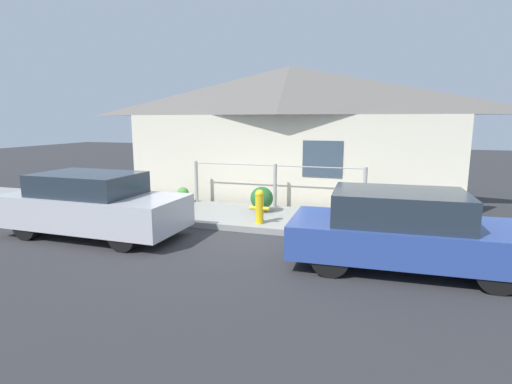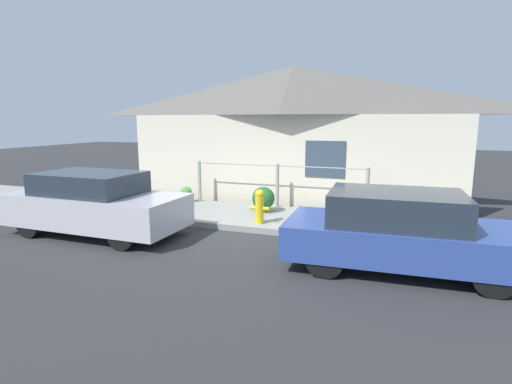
# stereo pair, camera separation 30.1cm
# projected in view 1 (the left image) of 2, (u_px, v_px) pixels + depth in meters

# --- Properties ---
(ground_plane) EXTENTS (60.00, 60.00, 0.00)m
(ground_plane) POSITION_uv_depth(u_px,v_px,m) (249.00, 233.00, 9.06)
(ground_plane) COLOR #2D2D30
(sidewalk) EXTENTS (24.00, 2.39, 0.14)m
(sidewalk) POSITION_uv_depth(u_px,v_px,m) (264.00, 218.00, 10.16)
(sidewalk) COLOR gray
(sidewalk) RESTS_ON ground_plane
(house) EXTENTS (10.12, 2.23, 4.11)m
(house) POSITION_uv_depth(u_px,v_px,m) (289.00, 97.00, 11.98)
(house) COLOR beige
(house) RESTS_ON ground_plane
(fence) EXTENTS (4.90, 0.10, 1.20)m
(fence) POSITION_uv_depth(u_px,v_px,m) (275.00, 183.00, 11.01)
(fence) COLOR #999993
(fence) RESTS_ON sidewalk
(car_left) EXTENTS (3.98, 1.73, 1.39)m
(car_left) POSITION_uv_depth(u_px,v_px,m) (94.00, 205.00, 8.75)
(car_left) COLOR #B7B7BC
(car_left) RESTS_ON ground_plane
(car_right) EXTENTS (4.00, 1.85, 1.35)m
(car_right) POSITION_uv_depth(u_px,v_px,m) (404.00, 230.00, 6.82)
(car_right) COLOR #2D4793
(car_right) RESTS_ON ground_plane
(fire_hydrant) EXTENTS (0.46, 0.21, 0.80)m
(fire_hydrant) POSITION_uv_depth(u_px,v_px,m) (259.00, 206.00, 9.27)
(fire_hydrant) COLOR yellow
(fire_hydrant) RESTS_ON sidewalk
(potted_plant_near_hydrant) EXTENTS (0.60, 0.60, 0.67)m
(potted_plant_near_hydrant) POSITION_uv_depth(u_px,v_px,m) (262.00, 199.00, 10.44)
(potted_plant_near_hydrant) COLOR #9E5638
(potted_plant_near_hydrant) RESTS_ON sidewalk
(potted_plant_by_fence) EXTENTS (0.34, 0.34, 0.46)m
(potted_plant_by_fence) POSITION_uv_depth(u_px,v_px,m) (183.00, 195.00, 11.63)
(potted_plant_by_fence) COLOR #9E5638
(potted_plant_by_fence) RESTS_ON sidewalk
(potted_plant_corner) EXTENTS (0.37, 0.37, 0.51)m
(potted_plant_corner) POSITION_uv_depth(u_px,v_px,m) (370.00, 206.00, 9.88)
(potted_plant_corner) COLOR slate
(potted_plant_corner) RESTS_ON sidewalk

